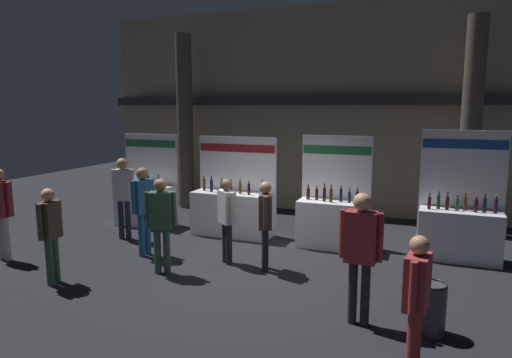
{
  "coord_description": "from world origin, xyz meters",
  "views": [
    {
      "loc": [
        3.0,
        -7.58,
        2.95
      ],
      "look_at": [
        -0.33,
        0.92,
        1.5
      ],
      "focal_mm": 31.87,
      "sensor_mm": 36.0,
      "label": 1
    }
  ],
  "objects_px": {
    "visitor_3": "(143,204)",
    "visitor_4": "(123,191)",
    "visitor_5": "(417,293)",
    "visitor_7": "(265,218)",
    "visitor_8": "(361,246)",
    "exhibitor_booth_1": "(232,210)",
    "visitor_6": "(161,217)",
    "trash_bin": "(430,308)",
    "visitor_1": "(227,214)",
    "exhibitor_booth_2": "(332,219)",
    "visitor_0": "(1,205)",
    "visitor_2": "(50,228)",
    "exhibitor_booth_0": "(146,202)",
    "exhibitor_booth_3": "(459,229)"
  },
  "relations": [
    {
      "from": "visitor_3",
      "to": "visitor_4",
      "type": "relative_size",
      "value": 0.97
    },
    {
      "from": "visitor_3",
      "to": "visitor_5",
      "type": "height_order",
      "value": "visitor_3"
    },
    {
      "from": "visitor_7",
      "to": "visitor_8",
      "type": "relative_size",
      "value": 0.89
    },
    {
      "from": "exhibitor_booth_1",
      "to": "visitor_6",
      "type": "distance_m",
      "value": 2.73
    },
    {
      "from": "trash_bin",
      "to": "visitor_5",
      "type": "xyz_separation_m",
      "value": [
        -0.16,
        -1.03,
        0.6
      ]
    },
    {
      "from": "visitor_6",
      "to": "visitor_1",
      "type": "bearing_deg",
      "value": 23.73
    },
    {
      "from": "exhibitor_booth_2",
      "to": "visitor_0",
      "type": "height_order",
      "value": "exhibitor_booth_2"
    },
    {
      "from": "visitor_1",
      "to": "exhibitor_booth_1",
      "type": "bearing_deg",
      "value": 149.62
    },
    {
      "from": "visitor_1",
      "to": "visitor_3",
      "type": "distance_m",
      "value": 1.75
    },
    {
      "from": "visitor_0",
      "to": "visitor_2",
      "type": "height_order",
      "value": "visitor_0"
    },
    {
      "from": "visitor_7",
      "to": "exhibitor_booth_2",
      "type": "bearing_deg",
      "value": -45.63
    },
    {
      "from": "exhibitor_booth_0",
      "to": "visitor_3",
      "type": "xyz_separation_m",
      "value": [
        1.36,
        -2.0,
        0.46
      ]
    },
    {
      "from": "visitor_0",
      "to": "visitor_1",
      "type": "distance_m",
      "value": 4.36
    },
    {
      "from": "exhibitor_booth_1",
      "to": "visitor_5",
      "type": "height_order",
      "value": "exhibitor_booth_1"
    },
    {
      "from": "visitor_0",
      "to": "visitor_3",
      "type": "relative_size",
      "value": 1.01
    },
    {
      "from": "exhibitor_booth_1",
      "to": "visitor_4",
      "type": "bearing_deg",
      "value": -151.44
    },
    {
      "from": "visitor_3",
      "to": "visitor_8",
      "type": "xyz_separation_m",
      "value": [
        4.45,
        -1.4,
        0.05
      ]
    },
    {
      "from": "visitor_5",
      "to": "visitor_8",
      "type": "height_order",
      "value": "visitor_8"
    },
    {
      "from": "visitor_7",
      "to": "visitor_0",
      "type": "bearing_deg",
      "value": 84.76
    },
    {
      "from": "trash_bin",
      "to": "visitor_7",
      "type": "height_order",
      "value": "visitor_7"
    },
    {
      "from": "visitor_2",
      "to": "exhibitor_booth_0",
      "type": "bearing_deg",
      "value": 6.08
    },
    {
      "from": "exhibitor_booth_1",
      "to": "visitor_5",
      "type": "relative_size",
      "value": 1.42
    },
    {
      "from": "visitor_2",
      "to": "visitor_7",
      "type": "distance_m",
      "value": 3.65
    },
    {
      "from": "exhibitor_booth_3",
      "to": "trash_bin",
      "type": "xyz_separation_m",
      "value": [
        -0.48,
        -3.35,
        -0.27
      ]
    },
    {
      "from": "exhibitor_booth_2",
      "to": "trash_bin",
      "type": "relative_size",
      "value": 3.37
    },
    {
      "from": "exhibitor_booth_0",
      "to": "visitor_4",
      "type": "height_order",
      "value": "exhibitor_booth_0"
    },
    {
      "from": "exhibitor_booth_3",
      "to": "visitor_2",
      "type": "xyz_separation_m",
      "value": [
        -6.42,
        -3.84,
        0.34
      ]
    },
    {
      "from": "visitor_3",
      "to": "visitor_4",
      "type": "height_order",
      "value": "visitor_4"
    },
    {
      "from": "exhibitor_booth_1",
      "to": "visitor_7",
      "type": "relative_size",
      "value": 1.39
    },
    {
      "from": "visitor_1",
      "to": "visitor_4",
      "type": "bearing_deg",
      "value": -154.2
    },
    {
      "from": "visitor_5",
      "to": "visitor_0",
      "type": "bearing_deg",
      "value": -90.23
    },
    {
      "from": "visitor_0",
      "to": "visitor_6",
      "type": "height_order",
      "value": "visitor_0"
    },
    {
      "from": "exhibitor_booth_1",
      "to": "visitor_0",
      "type": "bearing_deg",
      "value": -136.94
    },
    {
      "from": "exhibitor_booth_0",
      "to": "visitor_8",
      "type": "relative_size",
      "value": 1.24
    },
    {
      "from": "visitor_8",
      "to": "visitor_6",
      "type": "bearing_deg",
      "value": -8.74
    },
    {
      "from": "visitor_2",
      "to": "exhibitor_booth_3",
      "type": "bearing_deg",
      "value": -64.78
    },
    {
      "from": "visitor_6",
      "to": "visitor_0",
      "type": "bearing_deg",
      "value": 166.15
    },
    {
      "from": "visitor_1",
      "to": "visitor_3",
      "type": "bearing_deg",
      "value": -135.85
    },
    {
      "from": "trash_bin",
      "to": "visitor_1",
      "type": "bearing_deg",
      "value": 157.47
    },
    {
      "from": "exhibitor_booth_0",
      "to": "visitor_2",
      "type": "bearing_deg",
      "value": -78.27
    },
    {
      "from": "exhibitor_booth_2",
      "to": "exhibitor_booth_3",
      "type": "bearing_deg",
      "value": 2.74
    },
    {
      "from": "visitor_1",
      "to": "visitor_2",
      "type": "relative_size",
      "value": 1.0
    },
    {
      "from": "visitor_2",
      "to": "visitor_3",
      "type": "distance_m",
      "value": 1.9
    },
    {
      "from": "visitor_4",
      "to": "exhibitor_booth_2",
      "type": "bearing_deg",
      "value": 175.84
    },
    {
      "from": "exhibitor_booth_3",
      "to": "visitor_0",
      "type": "relative_size",
      "value": 1.4
    },
    {
      "from": "visitor_2",
      "to": "visitor_8",
      "type": "distance_m",
      "value": 5.04
    },
    {
      "from": "exhibitor_booth_1",
      "to": "visitor_6",
      "type": "height_order",
      "value": "exhibitor_booth_1"
    },
    {
      "from": "visitor_0",
      "to": "visitor_5",
      "type": "relative_size",
      "value": 1.13
    },
    {
      "from": "visitor_1",
      "to": "visitor_7",
      "type": "xyz_separation_m",
      "value": [
        0.8,
        -0.07,
        0.02
      ]
    },
    {
      "from": "exhibitor_booth_1",
      "to": "visitor_3",
      "type": "relative_size",
      "value": 1.27
    }
  ]
}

